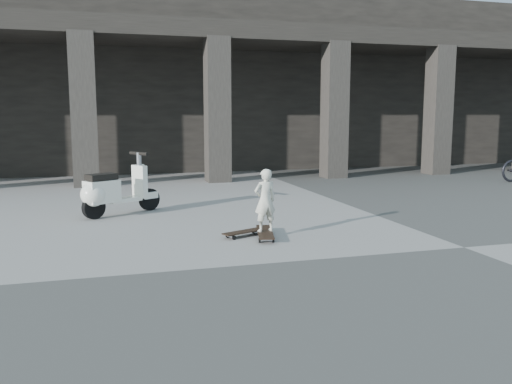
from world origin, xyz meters
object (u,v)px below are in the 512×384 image
object	(u,v)px
skateboard_spare	(244,232)
scooter	(109,192)
longboard	(265,233)
child	(265,200)

from	to	relation	value
skateboard_spare	scooter	size ratio (longest dim) A/B	0.50
skateboard_spare	scooter	distance (m)	3.09
longboard	child	size ratio (longest dim) A/B	1.04
skateboard_spare	longboard	bearing A→B (deg)	-50.04
skateboard_spare	child	xyz separation A→B (m)	(0.30, -0.15, 0.52)
longboard	scooter	bearing A→B (deg)	56.42
longboard	skateboard_spare	size ratio (longest dim) A/B	1.34
longboard	scooter	xyz separation A→B (m)	(-2.29, 2.48, 0.39)
longboard	skateboard_spare	bearing A→B (deg)	76.27
child	scooter	size ratio (longest dim) A/B	0.65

